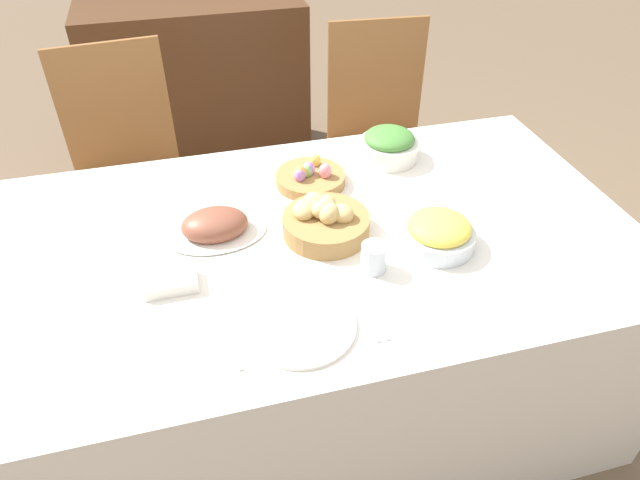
{
  "coord_description": "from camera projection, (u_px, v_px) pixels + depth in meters",
  "views": [
    {
      "loc": [
        -0.28,
        -1.22,
        1.7
      ],
      "look_at": [
        0.02,
        -0.08,
        0.76
      ],
      "focal_mm": 32.0,
      "sensor_mm": 36.0,
      "label": 1
    }
  ],
  "objects": [
    {
      "name": "ground_plane",
      "position": [
        308.0,
        394.0,
        2.04
      ],
      "size": [
        12.0,
        12.0,
        0.0
      ],
      "primitive_type": "plane",
      "color": "brown"
    },
    {
      "name": "fork",
      "position": [
        233.0,
        339.0,
        1.29
      ],
      "size": [
        0.02,
        0.19,
        0.0
      ],
      "rotation": [
        0.0,
        0.0,
        0.04
      ],
      "color": "silver",
      "rests_on": "dining_table"
    },
    {
      "name": "dinner_plate",
      "position": [
        300.0,
        325.0,
        1.32
      ],
      "size": [
        0.26,
        0.26,
        0.01
      ],
      "color": "silver",
      "rests_on": "dining_table"
    },
    {
      "name": "pineapple_bowl",
      "position": [
        438.0,
        233.0,
        1.53
      ],
      "size": [
        0.2,
        0.2,
        0.09
      ],
      "color": "silver",
      "rests_on": "dining_table"
    },
    {
      "name": "egg_basket",
      "position": [
        310.0,
        177.0,
        1.79
      ],
      "size": [
        0.22,
        0.22,
        0.08
      ],
      "color": "#9E7542",
      "rests_on": "dining_table"
    },
    {
      "name": "sideboard",
      "position": [
        200.0,
        85.0,
        3.11
      ],
      "size": [
        1.13,
        0.44,
        0.86
      ],
      "color": "#4C2D19",
      "rests_on": "ground"
    },
    {
      "name": "ham_platter",
      "position": [
        215.0,
        226.0,
        1.58
      ],
      "size": [
        0.29,
        0.2,
        0.08
      ],
      "color": "silver",
      "rests_on": "dining_table"
    },
    {
      "name": "spoon",
      "position": [
        376.0,
        311.0,
        1.36
      ],
      "size": [
        0.02,
        0.19,
        0.0
      ],
      "rotation": [
        0.0,
        0.0,
        -0.04
      ],
      "color": "silver",
      "rests_on": "dining_table"
    },
    {
      "name": "green_salad_bowl",
      "position": [
        389.0,
        145.0,
        1.89
      ],
      "size": [
        0.2,
        0.2,
        0.11
      ],
      "color": "silver",
      "rests_on": "dining_table"
    },
    {
      "name": "drinking_cup",
      "position": [
        374.0,
        258.0,
        1.46
      ],
      "size": [
        0.07,
        0.07,
        0.08
      ],
      "color": "silver",
      "rests_on": "dining_table"
    },
    {
      "name": "chair_far_left",
      "position": [
        129.0,
        166.0,
        2.27
      ],
      "size": [
        0.46,
        0.46,
        0.98
      ],
      "rotation": [
        0.0,
        0.0,
        0.1
      ],
      "color": "brown",
      "rests_on": "ground"
    },
    {
      "name": "bread_basket",
      "position": [
        325.0,
        220.0,
        1.58
      ],
      "size": [
        0.24,
        0.24,
        0.11
      ],
      "color": "#9E7542",
      "rests_on": "dining_table"
    },
    {
      "name": "dining_table",
      "position": [
        306.0,
        324.0,
        1.82
      ],
      "size": [
        1.89,
        1.05,
        0.72
      ],
      "color": "white",
      "rests_on": "ground"
    },
    {
      "name": "chair_far_right",
      "position": [
        380.0,
        134.0,
        2.48
      ],
      "size": [
        0.45,
        0.45,
        0.98
      ],
      "rotation": [
        0.0,
        0.0,
        -0.08
      ],
      "color": "brown",
      "rests_on": "ground"
    },
    {
      "name": "butter_dish",
      "position": [
        171.0,
        282.0,
        1.42
      ],
      "size": [
        0.13,
        0.08,
        0.03
      ],
      "color": "silver",
      "rests_on": "dining_table"
    },
    {
      "name": "knife",
      "position": [
        364.0,
        313.0,
        1.35
      ],
      "size": [
        0.02,
        0.19,
        0.0
      ],
      "rotation": [
        0.0,
        0.0,
        0.04
      ],
      "color": "silver",
      "rests_on": "dining_table"
    }
  ]
}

